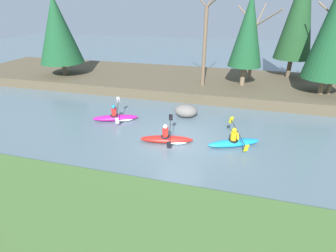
# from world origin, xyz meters

# --- Properties ---
(ground_plane) EXTENTS (90.00, 90.00, 0.00)m
(ground_plane) POSITION_xyz_m (0.00, 0.00, 0.00)
(ground_plane) COLOR slate
(riverbank_far) EXTENTS (44.00, 8.83, 0.74)m
(riverbank_far) POSITION_xyz_m (0.00, 10.32, 0.37)
(riverbank_far) COLOR brown
(riverbank_far) RESTS_ON ground
(conifer_tree_far_left) EXTENTS (3.64, 3.64, 6.52)m
(conifer_tree_far_left) POSITION_xyz_m (-12.36, 8.33, 4.54)
(conifer_tree_far_left) COLOR brown
(conifer_tree_far_left) RESTS_ON riverbank_far
(conifer_tree_left) EXTENTS (2.46, 2.46, 6.60)m
(conifer_tree_left) POSITION_xyz_m (2.91, 9.15, 4.76)
(conifer_tree_left) COLOR #7A664C
(conifer_tree_left) RESTS_ON riverbank_far
(conifer_tree_mid_left) EXTENTS (2.92, 2.92, 9.30)m
(conifer_tree_mid_left) POSITION_xyz_m (6.68, 12.72, 6.16)
(conifer_tree_mid_left) COLOR brown
(conifer_tree_mid_left) RESTS_ON riverbank_far
(bare_tree_upstream) EXTENTS (4.15, 4.11, 7.59)m
(bare_tree_upstream) POSITION_xyz_m (-0.02, 8.38, 4.32)
(bare_tree_upstream) COLOR brown
(bare_tree_upstream) RESTS_ON riverbank_far
(bare_tree_mid_upstream) EXTENTS (3.22, 3.18, 5.80)m
(bare_tree_mid_upstream) POSITION_xyz_m (3.48, 11.16, 3.48)
(bare_tree_mid_upstream) COLOR #7A664C
(bare_tree_mid_upstream) RESTS_ON riverbank_far
(kayaker_lead) EXTENTS (2.69, 1.94, 1.20)m
(kayaker_lead) POSITION_xyz_m (2.76, 0.48, 0.22)
(kayaker_lead) COLOR #1993D6
(kayaker_lead) RESTS_ON ground
(kayaker_middle) EXTENTS (2.79, 2.06, 1.20)m
(kayaker_middle) POSITION_xyz_m (-0.52, -0.03, 0.20)
(kayaker_middle) COLOR red
(kayaker_middle) RESTS_ON ground
(kayaker_trailing) EXTENTS (2.73, 1.99, 1.20)m
(kayaker_trailing) POSITION_xyz_m (-4.29, 1.85, 0.20)
(kayaker_trailing) COLOR #C61999
(kayaker_trailing) RESTS_ON ground
(boulder_midstream) EXTENTS (1.43, 1.12, 0.81)m
(boulder_midstream) POSITION_xyz_m (-0.35, 3.52, 0.41)
(boulder_midstream) COLOR slate
(boulder_midstream) RESTS_ON ground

